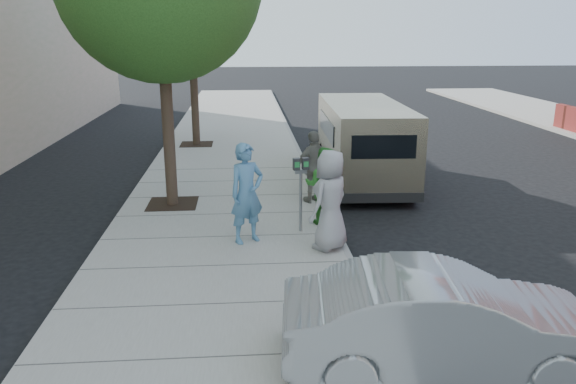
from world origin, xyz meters
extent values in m
plane|color=black|center=(0.00, 0.00, 0.00)|extent=(120.00, 120.00, 0.00)
cube|color=gray|center=(-1.00, 0.00, 0.07)|extent=(5.00, 60.00, 0.15)
cube|color=gray|center=(1.44, 0.00, 0.07)|extent=(0.12, 60.00, 0.16)
cube|color=black|center=(-2.30, 2.40, 0.15)|extent=(1.20, 1.20, 0.01)
cylinder|color=#38281E|center=(-2.30, 2.40, 2.13)|extent=(0.28, 0.28, 3.96)
cube|color=black|center=(-2.30, 10.00, 0.15)|extent=(1.20, 1.20, 0.01)
cylinder|color=#38281E|center=(-2.30, 10.00, 1.91)|extent=(0.28, 0.28, 3.52)
sphere|color=#26501A|center=(-2.30, 10.00, 4.71)|extent=(3.80, 3.80, 3.80)
sphere|color=#26501A|center=(-1.70, 9.60, 5.21)|extent=(2.85, 2.85, 2.85)
sphere|color=#26501A|center=(-2.80, 10.50, 5.01)|extent=(2.66, 2.66, 2.66)
cylinder|color=gray|center=(0.66, 0.21, 0.78)|extent=(0.06, 0.06, 1.26)
cube|color=gray|center=(0.66, 0.21, 1.46)|extent=(0.26, 0.11, 0.09)
cube|color=#2D2D30|center=(0.56, 0.19, 1.62)|extent=(0.15, 0.13, 0.25)
cube|color=#2D2D30|center=(0.75, 0.22, 1.62)|extent=(0.15, 0.13, 0.25)
cube|color=tan|center=(2.91, 4.66, 1.25)|extent=(2.29, 5.68, 2.07)
cube|color=tan|center=(3.03, 7.72, 0.74)|extent=(1.93, 0.64, 0.88)
cube|color=black|center=(2.80, 1.85, 1.61)|extent=(1.56, 0.08, 0.57)
cylinder|color=black|center=(2.07, 6.54, 0.39)|extent=(0.30, 0.80, 0.79)
cylinder|color=black|center=(3.89, 6.47, 0.39)|extent=(0.30, 0.80, 0.79)
cylinder|color=black|center=(1.92, 2.73, 0.39)|extent=(0.30, 0.80, 0.79)
cylinder|color=black|center=(3.75, 2.67, 0.39)|extent=(0.30, 0.80, 0.79)
imported|color=#9C9FA2|center=(2.00, -4.79, 0.68)|extent=(4.25, 1.78, 1.37)
imported|color=teal|center=(-0.47, -0.31, 1.16)|extent=(0.88, 0.78, 2.02)
imported|color=#2F842B|center=(1.20, 0.70, 1.01)|extent=(1.00, 0.88, 1.71)
imported|color=#9B9B9D|center=(1.12, -0.82, 1.13)|extent=(1.12, 1.13, 1.96)
imported|color=slate|center=(1.20, 2.32, 1.04)|extent=(1.13, 0.83, 1.78)
camera|label=1|loc=(-0.49, -11.02, 4.26)|focal=35.00mm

